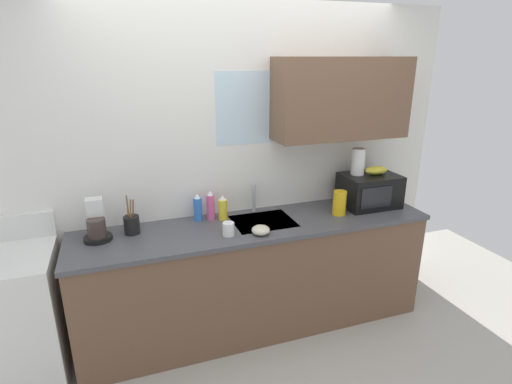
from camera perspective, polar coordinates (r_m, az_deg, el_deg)
The scene contains 15 objects.
kitchen_wall_assembly at distance 3.25m, azimuth 0.67°, elevation 5.42°, with size 3.49×0.42×2.50m.
counter_unit at distance 3.27m, azimuth 0.02°, elevation -11.57°, with size 2.72×0.63×0.90m.
sink_faucet at distance 3.26m, azimuth -0.31°, elevation -0.84°, with size 0.03×0.03×0.23m, color #B2B5BA.
stove_range at distance 3.23m, azimuth -31.08°, elevation -14.98°, with size 0.60×0.60×1.08m.
microwave at distance 3.51m, azimuth 15.71°, elevation 0.23°, with size 0.46×0.35×0.27m.
banana_bunch at distance 3.49m, azimuth 16.62°, elevation 2.97°, with size 0.20×0.11×0.07m, color gold.
paper_towel_roll at distance 3.43m, azimuth 14.21°, elevation 4.20°, with size 0.11×0.11×0.22m, color white.
coffee_maker at distance 2.99m, azimuth -21.60°, elevation -4.29°, with size 0.19×0.21×0.28m.
dish_soap_bottle_yellow at distance 3.12m, azimuth -4.71°, elevation -2.29°, with size 0.07×0.07×0.20m.
dish_soap_bottle_pink at distance 3.13m, azimuth -6.42°, elevation -1.96°, with size 0.06×0.06×0.23m.
dish_soap_bottle_blue at distance 3.12m, azimuth -8.23°, elevation -2.25°, with size 0.06×0.06×0.22m.
cereal_canister at distance 3.27m, azimuth 11.71°, elevation -1.52°, with size 0.10×0.10×0.20m, color gold.
mug_white at distance 2.86m, azimuth -3.91°, elevation -5.24°, with size 0.08×0.08×0.10m, color white.
utensil_crock at distance 3.01m, azimuth -17.15°, elevation -4.36°, with size 0.11×0.11×0.29m.
small_bowl at distance 2.87m, azimuth 0.67°, elevation -5.39°, with size 0.13×0.13×0.07m, color beige.
Camera 1 is at (-0.93, -2.67, 2.11)m, focal length 28.32 mm.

